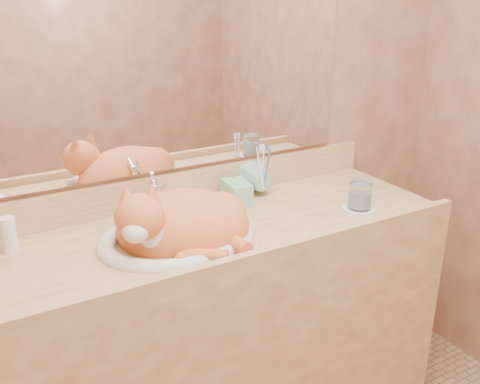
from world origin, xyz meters
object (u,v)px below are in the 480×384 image
vanity_counter (220,334)px  cat (178,221)px  sink_basin (177,217)px  toothbrush_cup (264,184)px  soap_dispenser (244,185)px  water_glass (360,196)px

vanity_counter → cat: bearing=-167.5°
vanity_counter → sink_basin: size_ratio=3.24×
vanity_counter → toothbrush_cup: toothbrush_cup is taller
cat → soap_dispenser: 0.34m
cat → water_glass: (0.66, -0.09, -0.01)m
soap_dispenser → toothbrush_cup: bearing=30.2°
sink_basin → cat: 0.02m
cat → toothbrush_cup: (0.43, 0.19, -0.01)m
cat → toothbrush_cup: bearing=48.2°
vanity_counter → sink_basin: bearing=-172.7°
sink_basin → vanity_counter: bearing=6.2°
toothbrush_cup → water_glass: toothbrush_cup is taller
vanity_counter → toothbrush_cup: size_ratio=13.27×
cat → soap_dispenser: size_ratio=2.33×
soap_dispenser → toothbrush_cup: soap_dispenser is taller
sink_basin → soap_dispenser: (0.31, 0.12, 0.01)m
soap_dispenser → water_glass: size_ratio=1.92×
cat → water_glass: size_ratio=4.47×
toothbrush_cup → sink_basin: bearing=-158.1°
water_glass → sink_basin: bearing=171.1°
cat → water_glass: 0.66m
cat → water_glass: cat is taller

